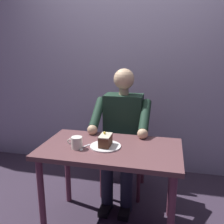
{
  "coord_description": "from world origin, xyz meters",
  "views": [
    {
      "loc": [
        -0.42,
        1.71,
        1.45
      ],
      "look_at": [
        0.01,
        -0.1,
        0.96
      ],
      "focal_mm": 39.4,
      "sensor_mm": 36.0,
      "label": 1
    }
  ],
  "objects_px": {
    "chair": "(125,142)",
    "coffee_cup": "(77,142)",
    "seated_person": "(122,133)",
    "dessert_spoon": "(83,148)",
    "dining_table": "(110,158)",
    "cake_slice": "(105,140)"
  },
  "relations": [
    {
      "from": "chair",
      "to": "coffee_cup",
      "type": "xyz_separation_m",
      "value": [
        0.24,
        0.72,
        0.25
      ]
    },
    {
      "from": "seated_person",
      "to": "dessert_spoon",
      "type": "relative_size",
      "value": 9.07
    },
    {
      "from": "seated_person",
      "to": "dessert_spoon",
      "type": "distance_m",
      "value": 0.58
    },
    {
      "from": "chair",
      "to": "dining_table",
      "type": "bearing_deg",
      "value": 90.0
    },
    {
      "from": "dining_table",
      "to": "seated_person",
      "type": "height_order",
      "value": "seated_person"
    },
    {
      "from": "chair",
      "to": "coffee_cup",
      "type": "relative_size",
      "value": 7.67
    },
    {
      "from": "seated_person",
      "to": "dessert_spoon",
      "type": "height_order",
      "value": "seated_person"
    },
    {
      "from": "dessert_spoon",
      "to": "dining_table",
      "type": "bearing_deg",
      "value": -156.04
    },
    {
      "from": "dessert_spoon",
      "to": "chair",
      "type": "bearing_deg",
      "value": -104.93
    },
    {
      "from": "dining_table",
      "to": "chair",
      "type": "bearing_deg",
      "value": -90.0
    },
    {
      "from": "coffee_cup",
      "to": "dessert_spoon",
      "type": "distance_m",
      "value": 0.07
    },
    {
      "from": "dining_table",
      "to": "dessert_spoon",
      "type": "bearing_deg",
      "value": 23.96
    },
    {
      "from": "coffee_cup",
      "to": "seated_person",
      "type": "bearing_deg",
      "value": -113.62
    },
    {
      "from": "coffee_cup",
      "to": "dessert_spoon",
      "type": "relative_size",
      "value": 0.85
    },
    {
      "from": "dining_table",
      "to": "dessert_spoon",
      "type": "distance_m",
      "value": 0.23
    },
    {
      "from": "chair",
      "to": "coffee_cup",
      "type": "bearing_deg",
      "value": 71.59
    },
    {
      "from": "dining_table",
      "to": "coffee_cup",
      "type": "distance_m",
      "value": 0.29
    },
    {
      "from": "dining_table",
      "to": "cake_slice",
      "type": "height_order",
      "value": "cake_slice"
    },
    {
      "from": "chair",
      "to": "dessert_spoon",
      "type": "distance_m",
      "value": 0.77
    },
    {
      "from": "chair",
      "to": "cake_slice",
      "type": "xyz_separation_m",
      "value": [
        0.04,
        0.64,
        0.26
      ]
    },
    {
      "from": "seated_person",
      "to": "cake_slice",
      "type": "relative_size",
      "value": 9.16
    },
    {
      "from": "dining_table",
      "to": "seated_person",
      "type": "xyz_separation_m",
      "value": [
        -0.0,
        -0.46,
        0.04
      ]
    }
  ]
}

